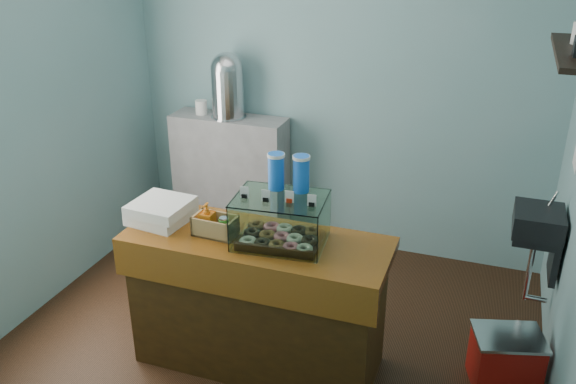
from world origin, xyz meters
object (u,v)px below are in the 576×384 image
at_px(coffee_urn, 227,84).
at_px(red_cooler, 505,359).
at_px(counter, 258,301).
at_px(display_case, 283,215).

distance_m(coffee_urn, red_cooler, 2.95).
height_order(counter, red_cooler, counter).
distance_m(counter, red_cooler, 1.55).
bearing_deg(red_cooler, display_case, 175.44).
relative_size(display_case, red_cooler, 1.17).
bearing_deg(coffee_urn, display_case, -55.64).
height_order(display_case, red_cooler, display_case).
bearing_deg(coffee_urn, red_cooler, -27.72).
bearing_deg(display_case, red_cooler, 6.08).
xyz_separation_m(display_case, red_cooler, (1.34, 0.27, -0.88)).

